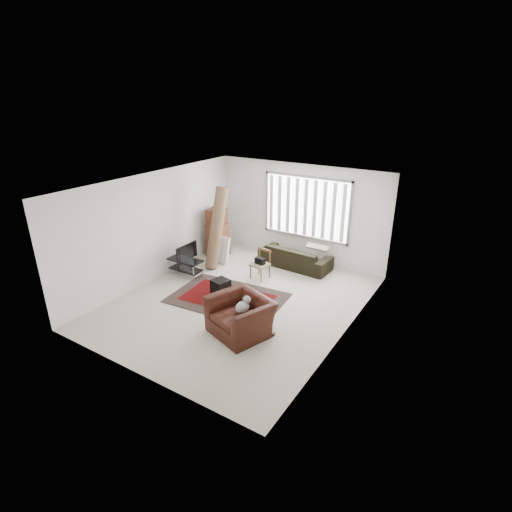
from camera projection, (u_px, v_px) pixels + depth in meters
The scene contains 11 objects.
room at pixel (252, 223), 8.85m from camera, with size 6.00×6.02×2.71m.
persian_rug at pixel (228, 298), 9.27m from camera, with size 2.71×1.94×0.02m.
tv_stand at pixel (185, 264), 10.29m from camera, with size 0.92×0.41×0.46m.
tv at pixel (185, 252), 10.16m from camera, with size 0.74×0.10×0.43m, color black.
subwoofer at pixel (221, 287), 9.37m from camera, with size 0.36×0.36×0.36m, color black.
moving_boxes at pixel (217, 234), 11.46m from camera, with size 0.63×0.59×1.39m.
white_flatpack at pixel (220, 249), 11.11m from camera, with size 0.59×0.09×0.75m, color silver.
rolled_rug at pixel (217, 228), 10.61m from camera, with size 0.33×0.33×2.17m, color brown.
sofa at pixel (295, 253), 10.82m from camera, with size 1.97×0.85×0.76m, color black.
side_chair at pixel (261, 263), 10.12m from camera, with size 0.45×0.45×0.76m.
armchair at pixel (240, 314), 7.80m from camera, with size 1.42×1.33×0.85m.
Camera 1 is at (4.62, -6.60, 4.46)m, focal length 28.00 mm.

